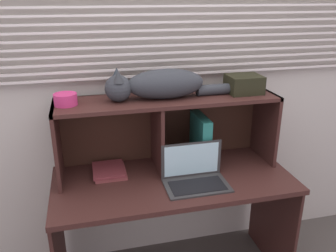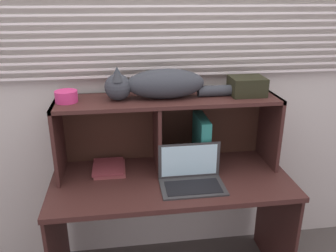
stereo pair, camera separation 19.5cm
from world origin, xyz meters
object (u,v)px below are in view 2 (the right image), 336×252
at_px(laptop, 191,177).
at_px(book_stack, 109,168).
at_px(small_basket, 66,96).
at_px(binder_upright, 201,142).
at_px(storage_box, 247,86).
at_px(cat, 158,84).

relative_size(laptop, book_stack, 1.60).
height_order(book_stack, small_basket, small_basket).
distance_m(laptop, small_basket, 0.83).
distance_m(binder_upright, book_stack, 0.58).
bearing_deg(small_basket, laptop, -18.40).
height_order(binder_upright, small_basket, small_basket).
height_order(book_stack, storage_box, storage_box).
bearing_deg(storage_box, book_stack, 179.73).
bearing_deg(laptop, small_basket, 161.60).
bearing_deg(cat, laptop, -54.46).
relative_size(cat, storage_box, 3.77).
relative_size(laptop, binder_upright, 1.12).
height_order(small_basket, storage_box, storage_box).
bearing_deg(cat, small_basket, 180.00).
bearing_deg(binder_upright, storage_box, 0.00).
xyz_separation_m(small_basket, storage_box, (1.04, 0.00, 0.02)).
distance_m(binder_upright, small_basket, 0.83).
relative_size(binder_upright, small_basket, 2.58).
bearing_deg(cat, book_stack, 179.27).
bearing_deg(binder_upright, laptop, -114.95).
relative_size(book_stack, storage_box, 1.12).
distance_m(book_stack, small_basket, 0.50).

